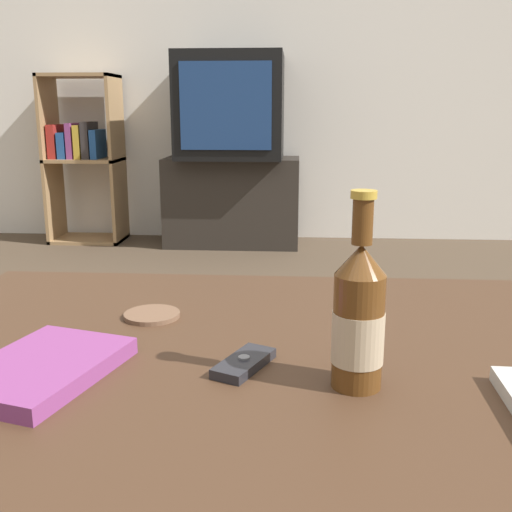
% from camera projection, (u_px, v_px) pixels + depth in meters
% --- Properties ---
extents(back_wall, '(8.00, 0.05, 2.60)m').
position_uv_depth(back_wall, '(283.00, 27.00, 3.63)').
color(back_wall, silver).
rests_on(back_wall, ground_plane).
extents(coffee_table, '(1.11, 0.85, 0.46)m').
position_uv_depth(coffee_table, '(232.00, 389.00, 0.91)').
color(coffee_table, '#422B1C').
rests_on(coffee_table, ground_plane).
extents(tv_stand, '(0.80, 0.37, 0.53)m').
position_uv_depth(tv_stand, '(232.00, 202.00, 3.64)').
color(tv_stand, '#28231E').
rests_on(tv_stand, ground_plane).
extents(television, '(0.61, 0.59, 0.60)m').
position_uv_depth(television, '(231.00, 106.00, 3.51)').
color(television, black).
rests_on(television, tv_stand).
extents(bookshelf, '(0.44, 0.30, 1.02)m').
position_uv_depth(bookshelf, '(82.00, 154.00, 3.68)').
color(bookshelf, '#99754C').
rests_on(bookshelf, ground_plane).
extents(beer_bottle, '(0.07, 0.07, 0.26)m').
position_uv_depth(beer_bottle, '(359.00, 318.00, 0.77)').
color(beer_bottle, '#563314').
rests_on(beer_bottle, coffee_table).
extents(cell_phone, '(0.09, 0.12, 0.02)m').
position_uv_depth(cell_phone, '(244.00, 363.00, 0.84)').
color(cell_phone, '#232328').
rests_on(cell_phone, coffee_table).
extents(coaster, '(0.10, 0.10, 0.01)m').
position_uv_depth(coaster, '(152.00, 315.00, 1.05)').
color(coaster, brown).
rests_on(coaster, coffee_table).
extents(table_book, '(0.22, 0.27, 0.02)m').
position_uv_depth(table_book, '(42.00, 369.00, 0.81)').
color(table_book, '#7F3875').
rests_on(table_book, coffee_table).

